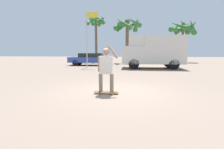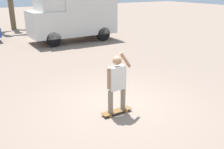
% 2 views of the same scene
% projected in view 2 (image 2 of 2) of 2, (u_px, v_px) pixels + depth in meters
% --- Properties ---
extents(ground_plane, '(80.00, 80.00, 0.00)m').
position_uv_depth(ground_plane, '(118.00, 106.00, 7.54)').
color(ground_plane, gray).
extents(skateboard, '(0.90, 0.24, 0.09)m').
position_uv_depth(skateboard, '(117.00, 111.00, 7.06)').
color(skateboard, brown).
rests_on(skateboard, ground_plane).
extents(person_skateboarder, '(0.75, 0.25, 1.70)m').
position_uv_depth(person_skateboarder, '(117.00, 80.00, 6.75)').
color(person_skateboarder, gray).
rests_on(person_skateboarder, skateboard).
extents(camper_van, '(5.43, 2.27, 2.90)m').
position_uv_depth(camper_van, '(74.00, 16.00, 15.96)').
color(camper_van, black).
rests_on(camper_van, ground_plane).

